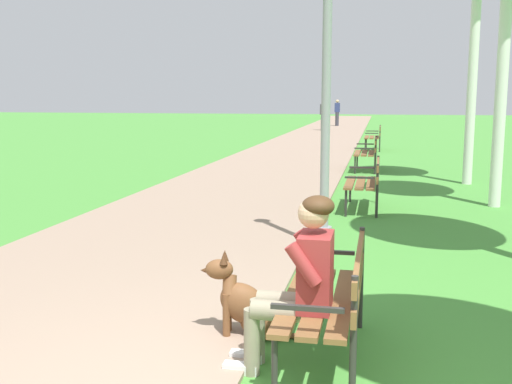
{
  "coord_description": "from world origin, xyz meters",
  "views": [
    {
      "loc": [
        0.77,
        -3.18,
        1.91
      ],
      "look_at": [
        -0.5,
        3.06,
        0.9
      ],
      "focal_mm": 42.99,
      "sensor_mm": 36.0,
      "label": 1
    }
  ],
  "objects_px": {
    "park_bench_near": "(332,293)",
    "park_bench_far": "(368,151)",
    "person_seated_on_near_bench": "(299,278)",
    "lamp_post_near": "(326,90)",
    "dog_brown": "(249,307)",
    "park_bench_furthest": "(375,136)",
    "park_bench_mid": "(367,179)",
    "pedestrian_further_distant": "(337,113)",
    "pedestrian_distant": "(323,115)"
  },
  "relations": [
    {
      "from": "pedestrian_distant",
      "to": "person_seated_on_near_bench",
      "type": "bearing_deg",
      "value": -84.98
    },
    {
      "from": "park_bench_near",
      "to": "park_bench_furthest",
      "type": "height_order",
      "value": "same"
    },
    {
      "from": "park_bench_far",
      "to": "pedestrian_further_distant",
      "type": "xyz_separation_m",
      "value": [
        -2.38,
        22.52,
        0.33
      ]
    },
    {
      "from": "pedestrian_further_distant",
      "to": "lamp_post_near",
      "type": "bearing_deg",
      "value": -86.26
    },
    {
      "from": "park_bench_mid",
      "to": "person_seated_on_near_bench",
      "type": "xyz_separation_m",
      "value": [
        -0.3,
        -6.34,
        0.17
      ]
    },
    {
      "from": "person_seated_on_near_bench",
      "to": "dog_brown",
      "type": "bearing_deg",
      "value": 131.5
    },
    {
      "from": "park_bench_near",
      "to": "person_seated_on_near_bench",
      "type": "xyz_separation_m",
      "value": [
        -0.21,
        -0.24,
        0.17
      ]
    },
    {
      "from": "park_bench_mid",
      "to": "park_bench_far",
      "type": "xyz_separation_m",
      "value": [
        -0.09,
        5.46,
        0.0
      ]
    },
    {
      "from": "person_seated_on_near_bench",
      "to": "pedestrian_distant",
      "type": "relative_size",
      "value": 0.76
    },
    {
      "from": "dog_brown",
      "to": "pedestrian_further_distant",
      "type": "relative_size",
      "value": 0.5
    },
    {
      "from": "park_bench_mid",
      "to": "pedestrian_distant",
      "type": "height_order",
      "value": "pedestrian_distant"
    },
    {
      "from": "park_bench_furthest",
      "to": "lamp_post_near",
      "type": "bearing_deg",
      "value": -91.78
    },
    {
      "from": "park_bench_far",
      "to": "park_bench_furthest",
      "type": "distance_m",
      "value": 6.11
    },
    {
      "from": "park_bench_furthest",
      "to": "person_seated_on_near_bench",
      "type": "height_order",
      "value": "person_seated_on_near_bench"
    },
    {
      "from": "pedestrian_further_distant",
      "to": "dog_brown",
      "type": "bearing_deg",
      "value": -87.11
    },
    {
      "from": "park_bench_mid",
      "to": "pedestrian_further_distant",
      "type": "distance_m",
      "value": 28.09
    },
    {
      "from": "park_bench_far",
      "to": "pedestrian_distant",
      "type": "bearing_deg",
      "value": 99.08
    },
    {
      "from": "lamp_post_near",
      "to": "pedestrian_distant",
      "type": "xyz_separation_m",
      "value": [
        -2.42,
        25.75,
        -1.13
      ]
    },
    {
      "from": "park_bench_far",
      "to": "person_seated_on_near_bench",
      "type": "distance_m",
      "value": 11.8
    },
    {
      "from": "park_bench_mid",
      "to": "park_bench_far",
      "type": "distance_m",
      "value": 5.46
    },
    {
      "from": "person_seated_on_near_bench",
      "to": "dog_brown",
      "type": "distance_m",
      "value": 0.81
    },
    {
      "from": "park_bench_far",
      "to": "person_seated_on_near_bench",
      "type": "height_order",
      "value": "person_seated_on_near_bench"
    },
    {
      "from": "park_bench_far",
      "to": "pedestrian_distant",
      "type": "relative_size",
      "value": 0.91
    },
    {
      "from": "dog_brown",
      "to": "pedestrian_further_distant",
      "type": "bearing_deg",
      "value": 92.89
    },
    {
      "from": "person_seated_on_near_bench",
      "to": "pedestrian_distant",
      "type": "height_order",
      "value": "pedestrian_distant"
    },
    {
      "from": "person_seated_on_near_bench",
      "to": "lamp_post_near",
      "type": "bearing_deg",
      "value": 92.4
    },
    {
      "from": "person_seated_on_near_bench",
      "to": "pedestrian_distant",
      "type": "xyz_separation_m",
      "value": [
        -2.56,
        29.19,
        0.16
      ]
    },
    {
      "from": "person_seated_on_near_bench",
      "to": "pedestrian_further_distant",
      "type": "xyz_separation_m",
      "value": [
        -2.17,
        34.32,
        0.16
      ]
    },
    {
      "from": "park_bench_mid",
      "to": "pedestrian_distant",
      "type": "xyz_separation_m",
      "value": [
        -2.87,
        22.85,
        0.33
      ]
    },
    {
      "from": "park_bench_mid",
      "to": "dog_brown",
      "type": "distance_m",
      "value": 5.87
    },
    {
      "from": "park_bench_near",
      "to": "pedestrian_further_distant",
      "type": "height_order",
      "value": "pedestrian_further_distant"
    },
    {
      "from": "pedestrian_further_distant",
      "to": "park_bench_near",
      "type": "bearing_deg",
      "value": -86.02
    },
    {
      "from": "park_bench_near",
      "to": "dog_brown",
      "type": "height_order",
      "value": "park_bench_near"
    },
    {
      "from": "park_bench_near",
      "to": "lamp_post_near",
      "type": "distance_m",
      "value": 3.54
    },
    {
      "from": "park_bench_near",
      "to": "park_bench_furthest",
      "type": "relative_size",
      "value": 1.0
    },
    {
      "from": "park_bench_near",
      "to": "park_bench_far",
      "type": "xyz_separation_m",
      "value": [
        0.01,
        11.56,
        0.0
      ]
    },
    {
      "from": "person_seated_on_near_bench",
      "to": "pedestrian_further_distant",
      "type": "height_order",
      "value": "pedestrian_further_distant"
    },
    {
      "from": "park_bench_near",
      "to": "park_bench_mid",
      "type": "height_order",
      "value": "same"
    },
    {
      "from": "park_bench_near",
      "to": "pedestrian_distant",
      "type": "height_order",
      "value": "pedestrian_distant"
    },
    {
      "from": "pedestrian_further_distant",
      "to": "park_bench_far",
      "type": "bearing_deg",
      "value": -83.97
    },
    {
      "from": "person_seated_on_near_bench",
      "to": "dog_brown",
      "type": "relative_size",
      "value": 1.5
    },
    {
      "from": "lamp_post_near",
      "to": "pedestrian_further_distant",
      "type": "bearing_deg",
      "value": 93.74
    },
    {
      "from": "park_bench_mid",
      "to": "person_seated_on_near_bench",
      "type": "distance_m",
      "value": 6.35
    },
    {
      "from": "person_seated_on_near_bench",
      "to": "dog_brown",
      "type": "xyz_separation_m",
      "value": [
        -0.46,
        0.52,
        -0.42
      ]
    },
    {
      "from": "park_bench_far",
      "to": "pedestrian_further_distant",
      "type": "relative_size",
      "value": 0.91
    },
    {
      "from": "pedestrian_further_distant",
      "to": "park_bench_mid",
      "type": "bearing_deg",
      "value": -84.96
    },
    {
      "from": "park_bench_far",
      "to": "dog_brown",
      "type": "bearing_deg",
      "value": -93.43
    },
    {
      "from": "park_bench_near",
      "to": "lamp_post_near",
      "type": "xyz_separation_m",
      "value": [
        -0.35,
        3.2,
        1.46
      ]
    },
    {
      "from": "park_bench_furthest",
      "to": "pedestrian_distant",
      "type": "xyz_separation_m",
      "value": [
        -2.87,
        11.28,
        0.33
      ]
    },
    {
      "from": "dog_brown",
      "to": "park_bench_furthest",
      "type": "bearing_deg",
      "value": 87.47
    }
  ]
}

